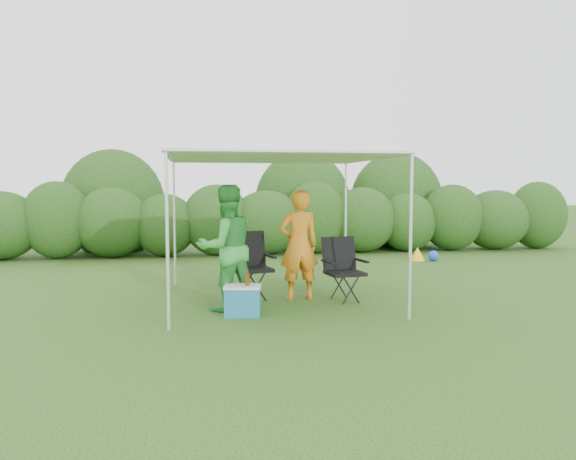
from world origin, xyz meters
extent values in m
plane|color=#355D1D|center=(0.00, 0.00, 0.00)|extent=(70.00, 70.00, 0.00)
ellipsoid|color=#264E18|center=(-5.50, 6.00, 0.79)|extent=(1.80, 1.53, 1.57)
cylinder|color=#382616|center=(-5.50, 6.00, 0.15)|extent=(0.12, 0.12, 0.30)
ellipsoid|color=#264E18|center=(-4.28, 6.00, 0.90)|extent=(1.57, 1.34, 1.80)
cylinder|color=#382616|center=(-4.28, 6.00, 0.15)|extent=(0.12, 0.12, 0.30)
ellipsoid|color=#264E18|center=(-3.06, 6.00, 0.82)|extent=(1.72, 1.47, 1.65)
cylinder|color=#382616|center=(-3.06, 6.00, 0.15)|extent=(0.12, 0.12, 0.30)
ellipsoid|color=#264E18|center=(-1.83, 6.00, 0.75)|extent=(1.50, 1.28, 1.50)
cylinder|color=#382616|center=(-1.83, 6.00, 0.15)|extent=(0.12, 0.12, 0.30)
ellipsoid|color=#264E18|center=(-0.61, 6.00, 0.86)|extent=(1.65, 1.40, 1.73)
cylinder|color=#382616|center=(-0.61, 6.00, 0.15)|extent=(0.12, 0.12, 0.30)
ellipsoid|color=#264E18|center=(0.61, 6.00, 0.79)|extent=(1.80, 1.53, 1.57)
cylinder|color=#382616|center=(0.61, 6.00, 0.15)|extent=(0.12, 0.12, 0.30)
ellipsoid|color=#264E18|center=(1.83, 6.00, 0.90)|extent=(1.58, 1.34, 1.80)
cylinder|color=#382616|center=(1.83, 6.00, 0.15)|extent=(0.12, 0.12, 0.30)
ellipsoid|color=#264E18|center=(3.06, 6.00, 0.82)|extent=(1.72, 1.47, 1.65)
cylinder|color=#382616|center=(3.06, 6.00, 0.15)|extent=(0.12, 0.12, 0.30)
ellipsoid|color=#264E18|center=(4.28, 6.00, 0.75)|extent=(1.50, 1.28, 1.50)
cylinder|color=#382616|center=(4.28, 6.00, 0.15)|extent=(0.12, 0.12, 0.30)
ellipsoid|color=#264E18|center=(5.50, 6.00, 0.86)|extent=(1.65, 1.40, 1.73)
cylinder|color=#382616|center=(5.50, 6.00, 0.15)|extent=(0.12, 0.12, 0.30)
ellipsoid|color=#264E18|center=(6.73, 6.00, 0.79)|extent=(1.80, 1.53, 1.57)
cylinder|color=#382616|center=(6.73, 6.00, 0.15)|extent=(0.12, 0.12, 0.30)
ellipsoid|color=#264E18|center=(7.95, 6.00, 0.90)|extent=(1.58, 1.34, 1.80)
cylinder|color=#382616|center=(7.95, 6.00, 0.15)|extent=(0.12, 0.12, 0.30)
cylinder|color=silver|center=(-1.50, -1.00, 1.05)|extent=(0.04, 0.04, 2.10)
cylinder|color=silver|center=(1.50, -1.00, 1.05)|extent=(0.04, 0.04, 2.10)
cylinder|color=silver|center=(-1.50, 2.00, 1.05)|extent=(0.04, 0.04, 2.10)
cylinder|color=silver|center=(1.50, 2.00, 1.05)|extent=(0.04, 0.04, 2.10)
cube|color=white|center=(0.00, 0.50, 2.12)|extent=(3.10, 3.10, 0.03)
pyramid|color=white|center=(0.00, 0.50, 2.48)|extent=(3.10, 3.10, 0.70)
cube|color=black|center=(1.00, 0.24, 0.41)|extent=(0.58, 0.55, 0.05)
cube|color=black|center=(0.96, 0.45, 0.69)|extent=(0.53, 0.22, 0.49)
cube|color=black|center=(0.73, 0.19, 0.59)|extent=(0.12, 0.44, 0.03)
cube|color=black|center=(1.26, 0.28, 0.59)|extent=(0.12, 0.44, 0.03)
cylinder|color=black|center=(0.82, -0.01, 0.21)|extent=(0.02, 0.02, 0.41)
cylinder|color=black|center=(1.24, 0.05, 0.21)|extent=(0.02, 0.02, 0.41)
cylinder|color=black|center=(0.75, 0.42, 0.21)|extent=(0.02, 0.02, 0.41)
cylinder|color=black|center=(1.18, 0.48, 0.21)|extent=(0.02, 0.02, 0.41)
cube|color=black|center=(-0.33, 0.65, 0.44)|extent=(0.64, 0.60, 0.05)
cube|color=black|center=(-0.37, 0.87, 0.74)|extent=(0.57, 0.26, 0.53)
cube|color=black|center=(-0.61, 0.59, 0.63)|extent=(0.14, 0.47, 0.03)
cube|color=black|center=(-0.05, 0.70, 0.63)|extent=(0.14, 0.47, 0.03)
cylinder|color=black|center=(-0.51, 0.37, 0.22)|extent=(0.03, 0.03, 0.44)
cylinder|color=black|center=(-0.06, 0.46, 0.22)|extent=(0.03, 0.03, 0.44)
cylinder|color=black|center=(-0.60, 0.83, 0.22)|extent=(0.03, 0.03, 0.44)
cylinder|color=black|center=(-0.15, 0.92, 0.22)|extent=(0.03, 0.03, 0.44)
imported|color=orange|center=(0.35, 0.48, 0.82)|extent=(0.62, 0.43, 1.64)
imported|color=green|center=(-0.75, -0.04, 0.86)|extent=(1.00, 0.89, 1.71)
cube|color=teal|center=(-0.57, -0.43, 0.18)|extent=(0.50, 0.40, 0.37)
cube|color=silver|center=(-0.57, -0.43, 0.38)|extent=(0.53, 0.42, 0.03)
cylinder|color=#592D0C|center=(-0.51, -0.47, 0.51)|extent=(0.06, 0.06, 0.22)
cone|color=yellow|center=(3.84, 4.29, 0.15)|extent=(0.36, 0.36, 0.30)
sphere|color=blue|center=(4.13, 4.09, 0.12)|extent=(0.24, 0.24, 0.24)
camera|label=1|loc=(-1.23, -7.66, 1.71)|focal=35.00mm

